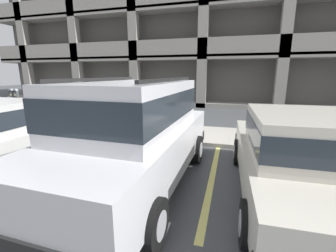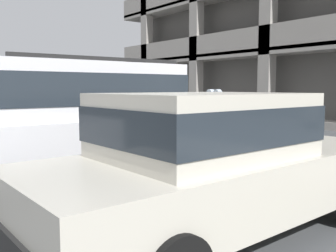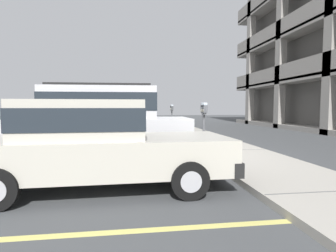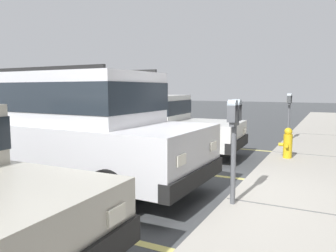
{
  "view_description": "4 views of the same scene",
  "coord_description": "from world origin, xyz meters",
  "px_view_note": "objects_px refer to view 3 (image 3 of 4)",
  "views": [
    {
      "loc": [
        1.84,
        -6.21,
        2.1
      ],
      "look_at": [
        0.22,
        -0.5,
        0.73
      ],
      "focal_mm": 24.0,
      "sensor_mm": 36.0,
      "label": 1
    },
    {
      "loc": [
        5.7,
        -5.15,
        1.6
      ],
      "look_at": [
        -0.2,
        -0.57,
        0.83
      ],
      "focal_mm": 40.0,
      "sensor_mm": 36.0,
      "label": 2
    },
    {
      "loc": [
        7.58,
        -1.73,
        1.42
      ],
      "look_at": [
        0.08,
        -0.7,
        0.88
      ],
      "focal_mm": 28.0,
      "sensor_mm": 36.0,
      "label": 3
    },
    {
      "loc": [
        4.49,
        1.52,
        1.7
      ],
      "look_at": [
        -0.22,
        -0.85,
        1.1
      ],
      "focal_mm": 35.0,
      "sensor_mm": 36.0,
      "label": 4
    }
  ],
  "objects_px": {
    "dark_hatchback": "(96,142)",
    "parking_meter_near": "(204,115)",
    "red_sedan": "(107,123)",
    "parking_meter_far": "(172,112)",
    "fire_hydrant": "(188,130)",
    "silver_suv": "(103,119)"
  },
  "relations": [
    {
      "from": "silver_suv",
      "to": "fire_hydrant",
      "type": "relative_size",
      "value": 6.9
    },
    {
      "from": "parking_meter_far",
      "to": "silver_suv",
      "type": "bearing_deg",
      "value": -24.87
    },
    {
      "from": "parking_meter_near",
      "to": "fire_hydrant",
      "type": "relative_size",
      "value": 2.06
    },
    {
      "from": "red_sedan",
      "to": "dark_hatchback",
      "type": "xyz_separation_m",
      "value": [
        5.91,
        0.36,
        0.0
      ]
    },
    {
      "from": "fire_hydrant",
      "to": "red_sedan",
      "type": "bearing_deg",
      "value": -83.51
    },
    {
      "from": "red_sedan",
      "to": "parking_meter_far",
      "type": "xyz_separation_m",
      "value": [
        -3.04,
        3.06,
        0.38
      ]
    },
    {
      "from": "dark_hatchback",
      "to": "fire_hydrant",
      "type": "xyz_separation_m",
      "value": [
        -6.29,
        3.0,
        -0.36
      ]
    },
    {
      "from": "parking_meter_far",
      "to": "fire_hydrant",
      "type": "distance_m",
      "value": 2.77
    },
    {
      "from": "dark_hatchback",
      "to": "parking_meter_near",
      "type": "xyz_separation_m",
      "value": [
        -2.75,
        2.7,
        0.37
      ]
    },
    {
      "from": "silver_suv",
      "to": "dark_hatchback",
      "type": "relative_size",
      "value": 1.07
    },
    {
      "from": "dark_hatchback",
      "to": "fire_hydrant",
      "type": "bearing_deg",
      "value": 153.25
    },
    {
      "from": "red_sedan",
      "to": "dark_hatchback",
      "type": "distance_m",
      "value": 5.92
    },
    {
      "from": "dark_hatchback",
      "to": "red_sedan",
      "type": "bearing_deg",
      "value": -177.78
    },
    {
      "from": "parking_meter_near",
      "to": "parking_meter_far",
      "type": "relative_size",
      "value": 0.99
    },
    {
      "from": "silver_suv",
      "to": "parking_meter_far",
      "type": "xyz_separation_m",
      "value": [
        -6.18,
        2.87,
        0.12
      ]
    },
    {
      "from": "parking_meter_near",
      "to": "fire_hydrant",
      "type": "height_order",
      "value": "parking_meter_near"
    },
    {
      "from": "parking_meter_near",
      "to": "red_sedan",
      "type": "bearing_deg",
      "value": -135.9
    },
    {
      "from": "red_sedan",
      "to": "parking_meter_far",
      "type": "bearing_deg",
      "value": 132.79
    },
    {
      "from": "silver_suv",
      "to": "red_sedan",
      "type": "height_order",
      "value": "silver_suv"
    },
    {
      "from": "red_sedan",
      "to": "parking_meter_near",
      "type": "relative_size",
      "value": 3.15
    },
    {
      "from": "red_sedan",
      "to": "dark_hatchback",
      "type": "bearing_deg",
      "value": 1.5
    },
    {
      "from": "dark_hatchback",
      "to": "parking_meter_near",
      "type": "relative_size",
      "value": 3.13
    }
  ]
}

